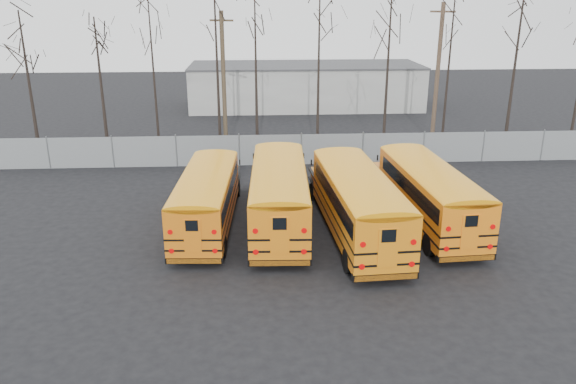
{
  "coord_description": "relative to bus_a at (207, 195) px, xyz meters",
  "views": [
    {
      "loc": [
        -2.91,
        -22.95,
        10.39
      ],
      "look_at": [
        -1.45,
        2.05,
        1.6
      ],
      "focal_mm": 35.0,
      "sensor_mm": 36.0,
      "label": 1
    }
  ],
  "objects": [
    {
      "name": "tree_5",
      "position": [
        6.51,
        12.34,
        4.16
      ],
      "size": [
        0.26,
        0.26,
        11.6
      ],
      "primitive_type": "cone",
      "color": "black",
      "rests_on": "ground"
    },
    {
      "name": "utility_pole_left",
      "position": [
        0.19,
        14.37,
        3.22
      ],
      "size": [
        1.61,
        0.73,
        9.46
      ],
      "rotation": [
        0.0,
        0.0,
        -0.37
      ],
      "color": "#493B29",
      "rests_on": "ground"
    },
    {
      "name": "bus_a",
      "position": [
        0.0,
        0.0,
        0.0
      ],
      "size": [
        2.82,
        10.11,
        2.8
      ],
      "rotation": [
        0.0,
        0.0,
        -0.05
      ],
      "color": "black",
      "rests_on": "ground"
    },
    {
      "name": "fence",
      "position": [
        5.24,
        10.2,
        -0.64
      ],
      "size": [
        40.0,
        0.04,
        2.0
      ],
      "primitive_type": "cube",
      "color": "gray",
      "rests_on": "ground"
    },
    {
      "name": "bus_b",
      "position": [
        3.36,
        -0.03,
        0.16
      ],
      "size": [
        2.93,
        11.05,
        3.07
      ],
      "rotation": [
        0.0,
        0.0,
        -0.04
      ],
      "color": "black",
      "rests_on": "ground"
    },
    {
      "name": "tree_0",
      "position": [
        -12.49,
        13.28,
        3.13
      ],
      "size": [
        0.26,
        0.26,
        9.53
      ],
      "primitive_type": "cone",
      "color": "black",
      "rests_on": "ground"
    },
    {
      "name": "tree_4",
      "position": [
        2.42,
        14.53,
        3.66
      ],
      "size": [
        0.26,
        0.26,
        10.61
      ],
      "primitive_type": "cone",
      "color": "black",
      "rests_on": "ground"
    },
    {
      "name": "tree_7",
      "position": [
        16.19,
        15.29,
        4.34
      ],
      "size": [
        0.26,
        0.26,
        11.95
      ],
      "primitive_type": "cone",
      "color": "black",
      "rests_on": "ground"
    },
    {
      "name": "utility_pole_right",
      "position": [
        15.76,
        16.32,
        3.48
      ],
      "size": [
        1.69,
        0.79,
        9.97
      ],
      "rotation": [
        0.0,
        0.0,
        -0.39
      ],
      "color": "brown",
      "rests_on": "ground"
    },
    {
      "name": "tree_3",
      "position": [
        -0.21,
        14.25,
        4.81
      ],
      "size": [
        0.26,
        0.26,
        12.9
      ],
      "primitive_type": "cone",
      "color": "black",
      "rests_on": "ground"
    },
    {
      "name": "tree_6",
      "position": [
        10.97,
        11.85,
        4.03
      ],
      "size": [
        0.26,
        0.26,
        11.33
      ],
      "primitive_type": "cone",
      "color": "black",
      "rests_on": "ground"
    },
    {
      "name": "bus_d",
      "position": [
        10.4,
        -0.2,
        0.1
      ],
      "size": [
        3.06,
        10.73,
        2.97
      ],
      "rotation": [
        0.0,
        0.0,
        0.06
      ],
      "color": "black",
      "rests_on": "ground"
    },
    {
      "name": "tree_2",
      "position": [
        -4.65,
        14.98,
        3.74
      ],
      "size": [
        0.26,
        0.26,
        10.76
      ],
      "primitive_type": "cone",
      "color": "black",
      "rests_on": "ground"
    },
    {
      "name": "tree_1",
      "position": [
        -8.27,
        14.89,
        2.89
      ],
      "size": [
        0.26,
        0.26,
        9.07
      ],
      "primitive_type": "cone",
      "color": "black",
      "rests_on": "ground"
    },
    {
      "name": "tree_8",
      "position": [
        19.59,
        12.18,
        4.15
      ],
      "size": [
        0.26,
        0.26,
        11.58
      ],
      "primitive_type": "cone",
      "color": "black",
      "rests_on": "ground"
    },
    {
      "name": "distant_building",
      "position": [
        7.24,
        30.2,
        0.36
      ],
      "size": [
        22.0,
        8.0,
        4.0
      ],
      "primitive_type": "cube",
      "color": "#B8B8B2",
      "rests_on": "ground"
    },
    {
      "name": "bus_c",
      "position": [
        6.79,
        -1.4,
        0.17
      ],
      "size": [
        3.19,
        11.19,
        3.1
      ],
      "rotation": [
        0.0,
        0.0,
        0.06
      ],
      "color": "black",
      "rests_on": "ground"
    },
    {
      "name": "ground",
      "position": [
        5.24,
        -1.8,
        -1.64
      ],
      "size": [
        120.0,
        120.0,
        0.0
      ],
      "primitive_type": "plane",
      "color": "black",
      "rests_on": "ground"
    }
  ]
}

